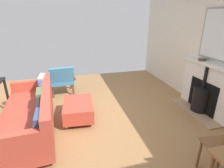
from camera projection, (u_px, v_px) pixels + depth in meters
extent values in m
cube|color=olive|center=(83.00, 127.00, 3.40)|extent=(5.62, 6.36, 0.01)
cube|color=beige|center=(220.00, 44.00, 3.55)|extent=(0.12, 6.36, 2.89)
cube|color=#9E7A5B|center=(193.00, 111.00, 3.90)|extent=(0.32, 1.31, 0.03)
cube|color=silver|center=(207.00, 89.00, 3.78)|extent=(0.19, 1.38, 1.02)
cube|color=black|center=(203.00, 96.00, 3.82)|extent=(0.06, 0.78, 0.67)
cylinder|color=black|center=(201.00, 100.00, 3.84)|extent=(0.36, 0.36, 0.50)
cylinder|color=black|center=(203.00, 89.00, 3.75)|extent=(0.38, 0.38, 0.02)
cylinder|color=black|center=(205.00, 78.00, 3.66)|extent=(0.07, 0.07, 0.47)
cube|color=silver|center=(211.00, 65.00, 3.59)|extent=(0.24, 1.46, 0.05)
cube|color=gray|center=(222.00, 35.00, 3.40)|extent=(0.04, 1.01, 1.00)
cube|color=silver|center=(221.00, 35.00, 3.39)|extent=(0.01, 0.93, 0.92)
cylinder|color=#47382D|center=(202.00, 60.00, 3.82)|extent=(0.16, 0.16, 0.04)
torus|color=#47382D|center=(202.00, 59.00, 3.82)|extent=(0.16, 0.16, 0.01)
cylinder|color=#B2B2B7|center=(18.00, 109.00, 3.93)|extent=(0.04, 0.04, 0.10)
cylinder|color=#B2B2B7|center=(49.00, 105.00, 4.13)|extent=(0.04, 0.04, 0.10)
cylinder|color=#B2B2B7|center=(50.00, 159.00, 2.55)|extent=(0.04, 0.04, 0.10)
cube|color=#B74233|center=(29.00, 119.00, 3.17)|extent=(0.96, 2.14, 0.32)
cube|color=#B74233|center=(47.00, 99.00, 3.15)|extent=(0.28, 2.09, 0.36)
cube|color=#B74233|center=(31.00, 86.00, 3.94)|extent=(0.79, 0.17, 0.22)
cube|color=#B74233|center=(17.00, 141.00, 2.20)|extent=(0.79, 0.17, 0.22)
cube|color=#99999E|center=(42.00, 85.00, 3.79)|extent=(0.15, 0.42, 0.42)
cube|color=#334775|center=(42.00, 92.00, 3.47)|extent=(0.21, 0.40, 0.38)
cube|color=#4C6B47|center=(41.00, 100.00, 3.14)|extent=(0.15, 0.38, 0.37)
cube|color=black|center=(40.00, 112.00, 2.79)|extent=(0.17, 0.34, 0.33)
cube|color=#334775|center=(39.00, 125.00, 2.45)|extent=(0.15, 0.35, 0.36)
cylinder|color=#B2B2B7|center=(69.00, 109.00, 3.92)|extent=(0.03, 0.03, 0.09)
cylinder|color=#B2B2B7|center=(67.00, 127.00, 3.31)|extent=(0.03, 0.03, 0.09)
cylinder|color=#B2B2B7|center=(89.00, 108.00, 4.00)|extent=(0.03, 0.03, 0.09)
cylinder|color=#B2B2B7|center=(91.00, 124.00, 3.38)|extent=(0.03, 0.03, 0.09)
cube|color=#B74233|center=(78.00, 109.00, 3.59)|extent=(0.64, 0.88, 0.27)
cube|color=#4C3321|center=(71.00, 83.00, 5.12)|extent=(0.05, 0.05, 0.32)
cube|color=#4C3321|center=(52.00, 85.00, 4.96)|extent=(0.05, 0.05, 0.32)
cube|color=#4C3321|center=(73.00, 89.00, 4.70)|extent=(0.05, 0.05, 0.32)
cube|color=#4C3321|center=(53.00, 92.00, 4.54)|extent=(0.05, 0.05, 0.32)
cube|color=teal|center=(62.00, 81.00, 4.76)|extent=(0.65, 0.61, 0.08)
cube|color=teal|center=(62.00, 75.00, 4.46)|extent=(0.61, 0.20, 0.41)
cube|color=#4C3321|center=(74.00, 77.00, 4.83)|extent=(0.09, 0.53, 0.04)
cube|color=#4C3321|center=(49.00, 79.00, 4.63)|extent=(0.09, 0.53, 0.04)
cube|color=black|center=(8.00, 96.00, 3.78)|extent=(0.04, 0.04, 0.77)
cylinder|color=brown|center=(221.00, 152.00, 2.45)|extent=(0.04, 0.04, 0.46)
cylinder|color=brown|center=(199.00, 154.00, 2.41)|extent=(0.04, 0.04, 0.46)
cube|color=brown|center=(222.00, 147.00, 2.19)|extent=(0.45, 0.45, 0.02)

